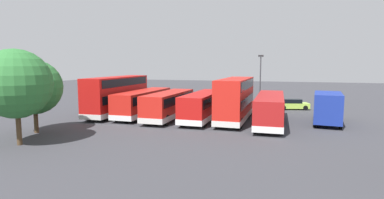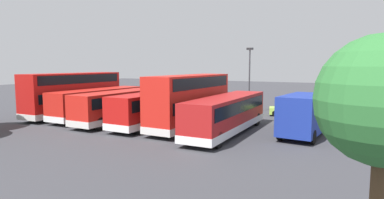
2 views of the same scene
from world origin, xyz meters
name	(u,v)px [view 2 (image 2 of 2)]	position (x,y,z in m)	size (l,w,h in m)	color
ground_plane	(194,109)	(0.00, 0.00, 0.00)	(140.00, 140.00, 0.00)	#38383D
bus_single_deck_near_end	(227,113)	(-9.04, 11.58, 1.62)	(2.78, 11.98, 2.95)	#A51919
bus_double_decker_second	(190,100)	(-5.44, 11.04, 2.45)	(2.73, 10.51, 4.55)	red
bus_single_deck_third	(156,107)	(-1.99, 11.22, 1.62)	(2.66, 10.71, 2.95)	#B71411
bus_single_deck_fourth	(119,105)	(1.82, 11.69, 1.62)	(2.63, 10.34, 2.95)	red
bus_single_deck_fifth	(99,102)	(5.47, 10.60, 1.62)	(2.72, 11.23, 2.95)	red
bus_double_decker_sixth	(75,93)	(8.88, 10.65, 2.45)	(2.96, 11.90, 4.55)	#B71411
box_truck_blue	(306,114)	(-14.63, 9.42, 1.71)	(3.22, 7.71, 3.20)	navy
car_hatchback_silver	(288,109)	(-11.48, 0.16, 0.70)	(4.37, 2.72, 1.43)	#A5D14C
lamp_post_tall	(249,75)	(-7.18, 0.42, 4.32)	(0.70, 0.30, 7.31)	#38383D
waste_bin_yellow	(210,103)	(-0.67, -3.20, 0.47)	(0.60, 0.60, 0.95)	yellow
tree_rightmost	(383,102)	(-18.77, 25.78, 4.49)	(3.27, 3.27, 6.16)	#4C3823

